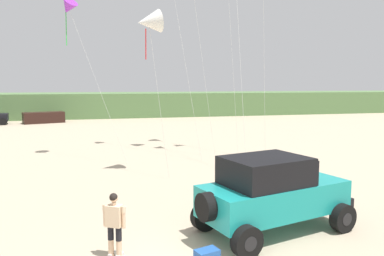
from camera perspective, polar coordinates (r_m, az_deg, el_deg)
dune_ridge at (r=52.26m, az=-8.31°, el=3.59°), size 90.00×9.50×3.05m
jeep at (r=11.48m, az=11.97°, el=-9.37°), size 5.02×3.40×2.26m
person_watching at (r=9.90m, az=-11.58°, el=-13.61°), size 0.56×0.44×1.67m
distant_sedan at (r=44.67m, az=-21.38°, el=1.48°), size 4.52×2.91×1.20m
kite_blue_swept at (r=23.81m, az=-18.10°, el=16.82°), size 3.65×3.62×9.22m
kite_pink_ribbon at (r=18.28m, az=-6.51°, el=15.56°), size 1.39×1.78×7.74m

